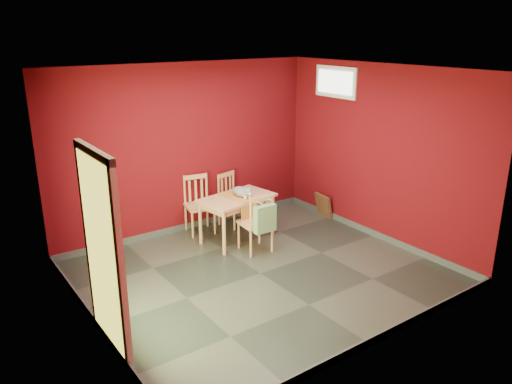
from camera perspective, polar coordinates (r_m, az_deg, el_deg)
ground at (r=6.88m, az=0.49°, el=-9.28°), size 4.50×4.50×0.00m
room_shell at (r=6.86m, az=0.49°, el=-8.91°), size 4.50×4.50×4.50m
doorway at (r=5.16m, az=-17.24°, el=-6.10°), size 0.06×1.01×2.13m
window at (r=8.36m, az=9.07°, el=12.31°), size 0.05×0.90×0.50m
outlet_plate at (r=9.12m, az=1.28°, el=-0.18°), size 0.08×0.02×0.12m
dining_table at (r=7.70m, az=-2.18°, el=-1.18°), size 1.23×0.83×0.71m
table_runner at (r=7.60m, az=-1.73°, el=-1.13°), size 0.41×0.70×0.33m
chair_far_left at (r=8.13m, az=-6.56°, el=-1.31°), size 0.51×0.51×0.93m
chair_far_right at (r=8.39m, az=-2.75°, el=-0.77°), size 0.50×0.50×0.89m
chair_near at (r=7.35m, az=0.09°, el=-3.45°), size 0.46×0.46×0.91m
tote_bag at (r=7.13m, az=1.03°, el=-3.05°), size 0.34×0.20×0.47m
cat at (r=7.66m, az=-1.67°, el=0.25°), size 0.30×0.45×0.21m
picture_frame at (r=8.88m, az=7.71°, el=-1.53°), size 0.19×0.42×0.41m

